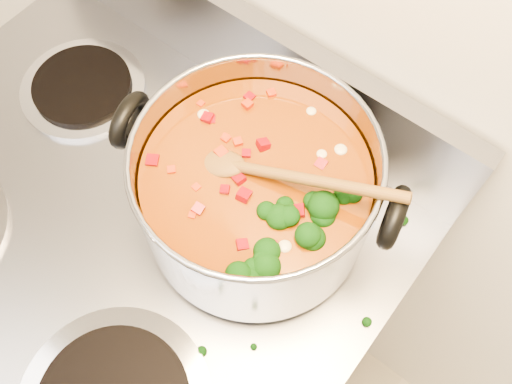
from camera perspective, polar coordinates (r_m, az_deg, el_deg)
electric_range at (r=1.24m, az=-10.41°, el=-11.67°), size 0.78×0.70×1.08m
stockpot at (r=0.71m, az=-0.01°, el=0.13°), size 0.36×0.30×0.18m
wooden_spoon at (r=0.66m, az=0.94°, el=2.05°), size 0.25×0.10×0.08m
cooktop_crumbs at (r=0.76m, az=5.56°, el=-9.95°), size 0.22×0.35×0.01m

